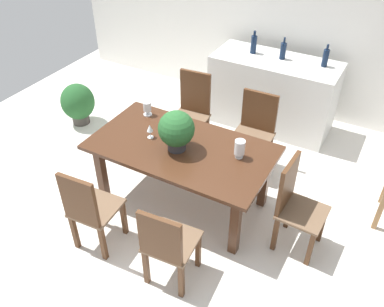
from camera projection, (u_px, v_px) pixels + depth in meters
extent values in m
plane|color=silver|center=(179.00, 204.00, 4.51)|extent=(7.04, 7.04, 0.00)
cube|color=white|center=(275.00, 17.00, 5.53)|extent=(6.40, 0.10, 2.60)
cube|color=#422616|center=(182.00, 148.00, 4.13)|extent=(1.85, 1.02, 0.04)
cube|color=#422616|center=(101.00, 172.00, 4.40)|extent=(0.09, 0.09, 0.70)
cube|color=#422616|center=(235.00, 225.00, 3.79)|extent=(0.09, 0.09, 0.70)
cube|color=#422616|center=(141.00, 138.00, 4.91)|extent=(0.09, 0.09, 0.70)
cube|color=#422616|center=(264.00, 179.00, 4.30)|extent=(0.09, 0.09, 0.70)
cube|color=#4C2D19|center=(198.00, 250.00, 3.73)|extent=(0.05, 0.05, 0.43)
cube|color=#4C2D19|center=(165.00, 238.00, 3.84)|extent=(0.05, 0.05, 0.43)
cube|color=#4C2D19|center=(181.00, 280.00, 3.47)|extent=(0.05, 0.05, 0.43)
cube|color=#4C2D19|center=(146.00, 266.00, 3.59)|extent=(0.05, 0.05, 0.43)
cube|color=brown|center=(172.00, 241.00, 3.52)|extent=(0.45, 0.46, 0.03)
cube|color=#4C2D19|center=(160.00, 239.00, 3.23)|extent=(0.39, 0.07, 0.46)
cube|color=#4C2D19|center=(310.00, 249.00, 3.74)|extent=(0.05, 0.05, 0.43)
cube|color=#4C2D19|center=(322.00, 225.00, 3.97)|extent=(0.05, 0.05, 0.43)
cube|color=#4C2D19|center=(275.00, 234.00, 3.89)|extent=(0.05, 0.05, 0.43)
cube|color=#4C2D19|center=(289.00, 212.00, 4.12)|extent=(0.05, 0.05, 0.43)
cube|color=brown|center=(303.00, 213.00, 3.79)|extent=(0.44, 0.44, 0.03)
cube|color=#4C2D19|center=(288.00, 184.00, 3.71)|extent=(0.06, 0.39, 0.51)
cube|color=#4C2D19|center=(124.00, 218.00, 4.05)|extent=(0.05, 0.05, 0.43)
cube|color=#4C2D19|center=(97.00, 208.00, 4.16)|extent=(0.05, 0.05, 0.43)
cube|color=#4C2D19|center=(103.00, 243.00, 3.80)|extent=(0.05, 0.05, 0.43)
cube|color=#4C2D19|center=(75.00, 232.00, 3.91)|extent=(0.05, 0.05, 0.43)
cube|color=brown|center=(96.00, 208.00, 3.84)|extent=(0.43, 0.46, 0.03)
cube|color=#4C2D19|center=(79.00, 201.00, 3.54)|extent=(0.37, 0.06, 0.50)
cube|color=#4C2D19|center=(229.00, 158.00, 4.82)|extent=(0.05, 0.05, 0.43)
cube|color=#4C2D19|center=(259.00, 167.00, 4.68)|extent=(0.05, 0.05, 0.43)
cube|color=#4C2D19|center=(241.00, 141.00, 5.09)|extent=(0.05, 0.05, 0.43)
cube|color=#4C2D19|center=(270.00, 149.00, 4.95)|extent=(0.05, 0.05, 0.43)
cube|color=brown|center=(251.00, 138.00, 4.75)|extent=(0.47, 0.47, 0.03)
cube|color=#4C2D19|center=(259.00, 111.00, 4.74)|extent=(0.42, 0.05, 0.49)
cube|color=#4C2D19|center=(170.00, 138.00, 5.14)|extent=(0.05, 0.05, 0.43)
cube|color=#4C2D19|center=(196.00, 145.00, 5.02)|extent=(0.05, 0.05, 0.43)
cube|color=#4C2D19|center=(182.00, 124.00, 5.40)|extent=(0.05, 0.05, 0.43)
cube|color=#4C2D19|center=(207.00, 130.00, 5.28)|extent=(0.05, 0.05, 0.43)
cube|color=brown|center=(189.00, 119.00, 5.07)|extent=(0.46, 0.46, 0.03)
cube|color=#4C2D19|center=(195.00, 92.00, 5.04)|extent=(0.40, 0.07, 0.55)
cylinder|color=#333338|center=(177.00, 144.00, 4.05)|extent=(0.18, 0.18, 0.11)
sphere|color=#235628|center=(176.00, 129.00, 3.93)|extent=(0.36, 0.36, 0.36)
sphere|color=silver|center=(191.00, 129.00, 3.99)|extent=(0.04, 0.04, 0.04)
sphere|color=silver|center=(179.00, 123.00, 4.02)|extent=(0.05, 0.05, 0.05)
sphere|color=silver|center=(173.00, 124.00, 4.03)|extent=(0.05, 0.05, 0.05)
sphere|color=silver|center=(183.00, 117.00, 4.01)|extent=(0.04, 0.04, 0.04)
cylinder|color=silver|center=(148.00, 114.00, 4.59)|extent=(0.10, 0.10, 0.01)
cylinder|color=silver|center=(148.00, 112.00, 4.57)|extent=(0.03, 0.03, 0.04)
cylinder|color=silver|center=(147.00, 106.00, 4.52)|extent=(0.09, 0.09, 0.11)
cylinder|color=silver|center=(239.00, 157.00, 3.97)|extent=(0.08, 0.08, 0.01)
cylinder|color=silver|center=(239.00, 155.00, 3.95)|extent=(0.03, 0.03, 0.03)
cylinder|color=silver|center=(240.00, 147.00, 3.90)|extent=(0.10, 0.10, 0.15)
cylinder|color=silver|center=(150.00, 137.00, 4.24)|extent=(0.06, 0.06, 0.00)
cylinder|color=silver|center=(150.00, 134.00, 4.21)|extent=(0.01, 0.01, 0.07)
cone|color=silver|center=(150.00, 128.00, 4.17)|extent=(0.07, 0.07, 0.07)
cube|color=silver|center=(272.00, 93.00, 5.51)|extent=(1.63, 0.69, 0.97)
cylinder|color=#0F1E38|center=(254.00, 45.00, 5.32)|extent=(0.08, 0.08, 0.23)
cylinder|color=#0F1E38|center=(255.00, 34.00, 5.23)|extent=(0.03, 0.03, 0.07)
cylinder|color=#0F1E38|center=(325.00, 58.00, 5.00)|extent=(0.07, 0.07, 0.21)
cylinder|color=#0F1E38|center=(328.00, 47.00, 4.92)|extent=(0.03, 0.03, 0.07)
cylinder|color=#0F1E38|center=(283.00, 51.00, 5.18)|extent=(0.07, 0.07, 0.21)
cylinder|color=#0F1E38|center=(285.00, 40.00, 5.09)|extent=(0.03, 0.03, 0.07)
cube|color=olive|center=(383.00, 203.00, 4.02)|extent=(0.05, 0.05, 0.70)
cylinder|color=#423D38|center=(81.00, 118.00, 5.78)|extent=(0.24, 0.24, 0.16)
ellipsoid|color=#235628|center=(78.00, 102.00, 5.62)|extent=(0.46, 0.46, 0.51)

